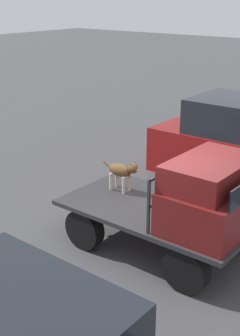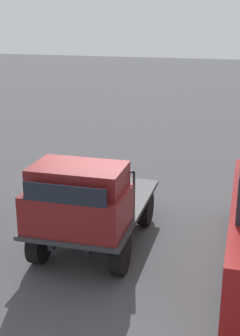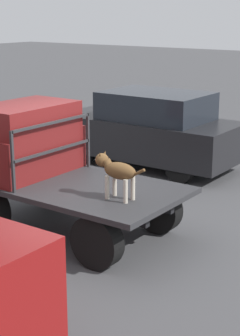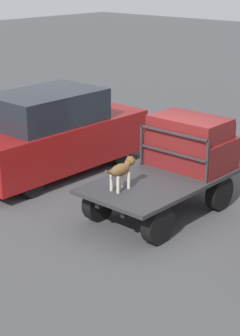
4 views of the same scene
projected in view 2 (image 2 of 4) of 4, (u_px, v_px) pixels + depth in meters
ground_plane at (97, 241)px, 9.58m from camera, size 80.00×80.00×0.00m
flatbed_truck at (97, 215)px, 9.40m from camera, size 3.42×1.88×0.81m
truck_cab at (78, 199)px, 8.21m from camera, size 1.20×1.76×1.12m
truck_headboard at (90, 183)px, 8.78m from camera, size 0.04×1.76×0.91m
dog at (119, 171)px, 10.02m from camera, size 0.85×0.24×0.65m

